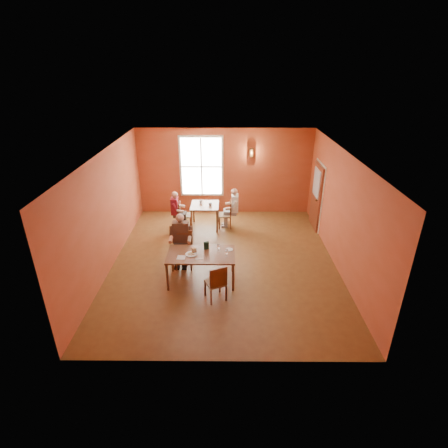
{
  "coord_description": "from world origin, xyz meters",
  "views": [
    {
      "loc": [
        0.06,
        -8.23,
        5.01
      ],
      "look_at": [
        0.0,
        0.2,
        1.05
      ],
      "focal_mm": 28.0,
      "sensor_mm": 36.0,
      "label": 1
    }
  ],
  "objects_px": {
    "diner_main": "(183,244)",
    "chair_empty": "(215,282)",
    "second_table": "(205,216)",
    "chair_diner_white": "(225,214)",
    "diner_white": "(226,209)",
    "diner_maroon": "(184,210)",
    "chair_diner_maroon": "(185,215)",
    "main_table": "(201,267)",
    "chair_diner_main": "(184,251)"
  },
  "relations": [
    {
      "from": "chair_diner_main",
      "to": "second_table",
      "type": "xyz_separation_m",
      "value": [
        0.41,
        2.46,
        -0.09
      ]
    },
    {
      "from": "chair_diner_main",
      "to": "second_table",
      "type": "height_order",
      "value": "chair_diner_main"
    },
    {
      "from": "second_table",
      "to": "chair_diner_maroon",
      "type": "relative_size",
      "value": 1.02
    },
    {
      "from": "chair_diner_main",
      "to": "diner_main",
      "type": "relative_size",
      "value": 0.71
    },
    {
      "from": "main_table",
      "to": "second_table",
      "type": "distance_m",
      "value": 3.11
    },
    {
      "from": "diner_white",
      "to": "diner_main",
      "type": "bearing_deg",
      "value": 156.29
    },
    {
      "from": "diner_main",
      "to": "diner_maroon",
      "type": "xyz_separation_m",
      "value": [
        -0.27,
        2.49,
        -0.08
      ]
    },
    {
      "from": "diner_main",
      "to": "chair_diner_maroon",
      "type": "height_order",
      "value": "diner_main"
    },
    {
      "from": "diner_white",
      "to": "diner_maroon",
      "type": "distance_m",
      "value": 1.36
    },
    {
      "from": "chair_empty",
      "to": "diner_maroon",
      "type": "distance_m",
      "value": 4.01
    },
    {
      "from": "diner_main",
      "to": "main_table",
      "type": "bearing_deg",
      "value": 128.88
    },
    {
      "from": "chair_diner_main",
      "to": "diner_white",
      "type": "distance_m",
      "value": 2.7
    },
    {
      "from": "chair_empty",
      "to": "chair_diner_maroon",
      "type": "bearing_deg",
      "value": 81.74
    },
    {
      "from": "second_table",
      "to": "chair_empty",
      "type": "bearing_deg",
      "value": -83.25
    },
    {
      "from": "diner_main",
      "to": "second_table",
      "type": "distance_m",
      "value": 2.54
    },
    {
      "from": "chair_diner_main",
      "to": "second_table",
      "type": "relative_size",
      "value": 1.09
    },
    {
      "from": "main_table",
      "to": "second_table",
      "type": "relative_size",
      "value": 1.84
    },
    {
      "from": "chair_diner_maroon",
      "to": "diner_maroon",
      "type": "bearing_deg",
      "value": -90.0
    },
    {
      "from": "chair_diner_maroon",
      "to": "diner_maroon",
      "type": "height_order",
      "value": "diner_maroon"
    },
    {
      "from": "chair_diner_main",
      "to": "main_table",
      "type": "bearing_deg",
      "value": 127.57
    },
    {
      "from": "chair_diner_white",
      "to": "chair_diner_maroon",
      "type": "bearing_deg",
      "value": 90.0
    },
    {
      "from": "main_table",
      "to": "diner_white",
      "type": "height_order",
      "value": "diner_white"
    },
    {
      "from": "chair_empty",
      "to": "diner_maroon",
      "type": "xyz_separation_m",
      "value": [
        -1.13,
        3.84,
        0.15
      ]
    },
    {
      "from": "chair_diner_main",
      "to": "diner_maroon",
      "type": "xyz_separation_m",
      "value": [
        -0.27,
        2.46,
        0.12
      ]
    },
    {
      "from": "chair_diner_main",
      "to": "chair_diner_white",
      "type": "bearing_deg",
      "value": -113.38
    },
    {
      "from": "chair_empty",
      "to": "diner_maroon",
      "type": "height_order",
      "value": "diner_maroon"
    },
    {
      "from": "chair_diner_maroon",
      "to": "diner_white",
      "type": "bearing_deg",
      "value": 90.0
    },
    {
      "from": "diner_white",
      "to": "chair_diner_main",
      "type": "bearing_deg",
      "value": 156.03
    },
    {
      "from": "chair_diner_white",
      "to": "second_table",
      "type": "bearing_deg",
      "value": 90.0
    },
    {
      "from": "chair_diner_main",
      "to": "chair_empty",
      "type": "bearing_deg",
      "value": 122.2
    },
    {
      "from": "chair_diner_white",
      "to": "diner_white",
      "type": "xyz_separation_m",
      "value": [
        0.03,
        0.0,
        0.18
      ]
    },
    {
      "from": "diner_main",
      "to": "diner_maroon",
      "type": "distance_m",
      "value": 2.51
    },
    {
      "from": "chair_diner_main",
      "to": "diner_white",
      "type": "height_order",
      "value": "diner_white"
    },
    {
      "from": "diner_main",
      "to": "chair_empty",
      "type": "relative_size",
      "value": 1.49
    },
    {
      "from": "diner_maroon",
      "to": "diner_main",
      "type": "bearing_deg",
      "value": 6.09
    },
    {
      "from": "main_table",
      "to": "diner_main",
      "type": "distance_m",
      "value": 0.85
    },
    {
      "from": "second_table",
      "to": "chair_diner_white",
      "type": "height_order",
      "value": "chair_diner_white"
    },
    {
      "from": "chair_empty",
      "to": "chair_diner_maroon",
      "type": "height_order",
      "value": "chair_empty"
    },
    {
      "from": "chair_diner_white",
      "to": "chair_diner_maroon",
      "type": "distance_m",
      "value": 1.3
    },
    {
      "from": "diner_main",
      "to": "chair_empty",
      "type": "distance_m",
      "value": 1.62
    },
    {
      "from": "chair_diner_maroon",
      "to": "diner_maroon",
      "type": "xyz_separation_m",
      "value": [
        -0.03,
        0.0,
        0.17
      ]
    },
    {
      "from": "chair_diner_white",
      "to": "diner_maroon",
      "type": "bearing_deg",
      "value": 90.0
    },
    {
      "from": "chair_diner_main",
      "to": "diner_white",
      "type": "relative_size",
      "value": 0.77
    },
    {
      "from": "chair_diner_white",
      "to": "diner_white",
      "type": "bearing_deg",
      "value": -90.0
    },
    {
      "from": "chair_diner_maroon",
      "to": "diner_maroon",
      "type": "relative_size",
      "value": 0.71
    },
    {
      "from": "diner_white",
      "to": "diner_maroon",
      "type": "height_order",
      "value": "diner_white"
    },
    {
      "from": "diner_maroon",
      "to": "main_table",
      "type": "bearing_deg",
      "value": 13.83
    },
    {
      "from": "second_table",
      "to": "chair_diner_white",
      "type": "bearing_deg",
      "value": 0.0
    },
    {
      "from": "chair_diner_main",
      "to": "chair_diner_white",
      "type": "xyz_separation_m",
      "value": [
        1.06,
        2.46,
        -0.03
      ]
    },
    {
      "from": "diner_white",
      "to": "diner_maroon",
      "type": "relative_size",
      "value": 1.04
    }
  ]
}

